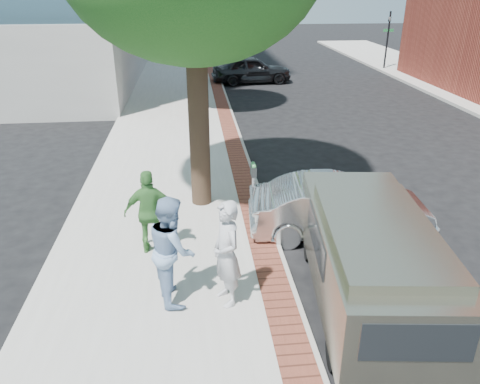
{
  "coord_description": "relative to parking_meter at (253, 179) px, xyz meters",
  "views": [
    {
      "loc": [
        -0.77,
        -9.54,
        5.58
      ],
      "look_at": [
        0.25,
        0.1,
        1.2
      ],
      "focal_mm": 35.0,
      "sensor_mm": 36.0,
      "label": 1
    }
  ],
  "objects": [
    {
      "name": "parking_meter",
      "position": [
        0.0,
        0.0,
        0.0
      ],
      "size": [
        0.12,
        0.32,
        1.47
      ],
      "color": "gray",
      "rests_on": "sidewalk"
    },
    {
      "name": "bg_car",
      "position": [
        2.22,
        17.71,
        -0.41
      ],
      "size": [
        4.79,
        2.23,
        1.59
      ],
      "primitive_type": "imported",
      "rotation": [
        0.0,
        0.0,
        1.65
      ],
      "color": "black",
      "rests_on": "ground"
    },
    {
      "name": "ground",
      "position": [
        -0.65,
        -0.82,
        -1.21
      ],
      "size": [
        120.0,
        120.0,
        0.0
      ],
      "primitive_type": "plane",
      "color": "black",
      "rests_on": "ground"
    },
    {
      "name": "signal_far",
      "position": [
        11.85,
        21.18,
        1.05
      ],
      "size": [
        0.7,
        0.15,
        3.8
      ],
      "color": "black",
      "rests_on": "ground"
    },
    {
      "name": "signal_near",
      "position": [
        0.25,
        21.18,
        1.05
      ],
      "size": [
        0.7,
        0.15,
        3.8
      ],
      "color": "black",
      "rests_on": "ground"
    },
    {
      "name": "person_gray",
      "position": [
        -0.91,
        -3.26,
        -0.04
      ],
      "size": [
        0.7,
        0.86,
        2.02
      ],
      "primitive_type": "imported",
      "rotation": [
        0.0,
        0.0,
        -1.23
      ],
      "color": "#AFAEB3",
      "rests_on": "sidewalk"
    },
    {
      "name": "sedan_silver",
      "position": [
        1.96,
        -0.77,
        -0.5
      ],
      "size": [
        4.36,
        1.82,
        1.4
      ],
      "primitive_type": "imported",
      "rotation": [
        0.0,
        0.0,
        1.49
      ],
      "color": "#B1B5B9",
      "rests_on": "ground"
    },
    {
      "name": "person_officer",
      "position": [
        -1.88,
        -3.04,
        -0.02
      ],
      "size": [
        0.97,
        1.14,
        2.06
      ],
      "primitive_type": "imported",
      "rotation": [
        0.0,
        0.0,
        1.78
      ],
      "color": "#7F9EC5",
      "rests_on": "sidewalk"
    },
    {
      "name": "curb",
      "position": [
        0.4,
        7.18,
        -1.13
      ],
      "size": [
        0.1,
        60.0,
        0.15
      ],
      "primitive_type": "cube",
      "color": "gray",
      "rests_on": "ground"
    },
    {
      "name": "van",
      "position": [
        1.7,
        -3.27,
        -0.18
      ],
      "size": [
        2.5,
        5.25,
        1.87
      ],
      "rotation": [
        0.0,
        0.0,
        -0.12
      ],
      "color": "gray",
      "rests_on": "ground"
    },
    {
      "name": "sidewalk",
      "position": [
        -2.15,
        7.18,
        -1.13
      ],
      "size": [
        5.0,
        60.0,
        0.15
      ],
      "primitive_type": "cube",
      "color": "#9E9991",
      "rests_on": "ground"
    },
    {
      "name": "brick_strip",
      "position": [
        0.05,
        7.18,
        -1.05
      ],
      "size": [
        0.6,
        60.0,
        0.01
      ],
      "primitive_type": "cube",
      "color": "brown",
      "rests_on": "sidewalk"
    },
    {
      "name": "person_green",
      "position": [
        -2.39,
        -1.31,
        -0.11
      ],
      "size": [
        1.11,
        0.48,
        1.88
      ],
      "primitive_type": "imported",
      "rotation": [
        0.0,
        0.0,
        3.16
      ],
      "color": "#407D39",
      "rests_on": "sidewalk"
    }
  ]
}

